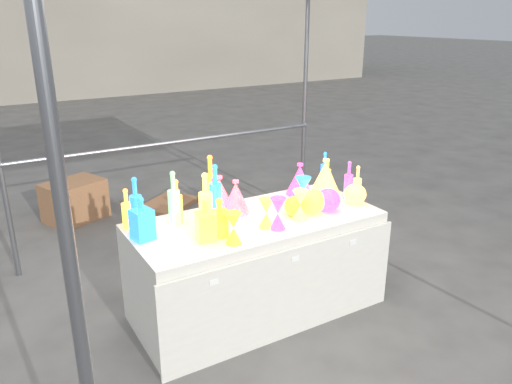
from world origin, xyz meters
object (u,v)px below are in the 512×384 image
cardboard_box_closed (75,201)px  globe_0 (313,202)px  bottle_0 (127,209)px  hourglass_0 (233,228)px  display_table (257,265)px  lampshade_0 (219,193)px  decanter_0 (206,220)px

cardboard_box_closed → globe_0: size_ratio=3.14×
bottle_0 → hourglass_0: (0.50, -0.58, -0.04)m
display_table → cardboard_box_closed: 2.68m
cardboard_box_closed → display_table: bearing=-95.0°
display_table → lampshade_0: (-0.15, 0.29, 0.51)m
display_table → lampshade_0: 0.60m
bottle_0 → lampshade_0: (0.69, -0.02, -0.01)m
cardboard_box_closed → hourglass_0: size_ratio=2.84×
decanter_0 → hourglass_0: 0.19m
decanter_0 → lampshade_0: 0.54m
bottle_0 → decanter_0: bearing=-50.4°
globe_0 → lampshade_0: size_ratio=0.71×
display_table → cardboard_box_closed: (-0.79, 2.55, -0.16)m
bottle_0 → decanter_0: size_ratio=1.01×
hourglass_0 → globe_0: hourglass_0 is taller
cardboard_box_closed → hourglass_0: bearing=-103.1°
display_table → globe_0: bearing=-13.4°
hourglass_0 → display_table: bearing=39.5°
bottle_0 → lampshade_0: 0.69m
hourglass_0 → globe_0: bearing=13.0°
bottle_0 → globe_0: 1.33m
display_table → globe_0: 0.63m
decanter_0 → lampshade_0: bearing=63.5°
hourglass_0 → lampshade_0: (0.19, 0.57, 0.03)m
decanter_0 → lampshade_0: decanter_0 is taller
display_table → lampshade_0: size_ratio=6.92×
cardboard_box_closed → decanter_0: decanter_0 is taller
display_table → hourglass_0: 0.65m
bottle_0 → globe_0: bottle_0 is taller
display_table → cardboard_box_closed: display_table is taller
bottle_0 → globe_0: size_ratio=1.50×
globe_0 → bottle_0: bearing=162.1°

